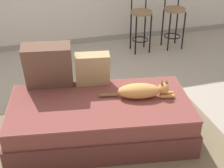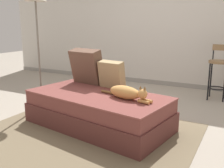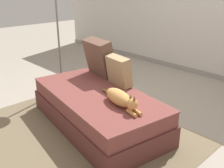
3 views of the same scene
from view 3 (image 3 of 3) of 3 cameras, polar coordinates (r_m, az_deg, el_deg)
name	(u,v)px [view 3 (image 3 of 3)]	position (r m, az deg, el deg)	size (l,w,h in m)	color
ground_plane	(121,114)	(3.47, 1.89, -6.53)	(16.00, 16.00, 0.00)	#A89E8E
wall_back_panel	(215,2)	(4.95, 21.51, 16.20)	(8.00, 0.10, 2.60)	silver
wall_baseboard_trim	(204,73)	(5.13, 19.38, 2.20)	(8.00, 0.02, 0.09)	gray
area_rug	(78,133)	(3.07, -7.48, -10.62)	(2.49, 1.99, 0.01)	#75664C
couch	(97,109)	(3.13, -3.24, -5.37)	(1.91, 1.17, 0.43)	brown
throw_pillow_corner	(99,57)	(3.52, -2.75, 5.79)	(0.51, 0.34, 0.50)	brown
throw_pillow_middle	(119,71)	(3.19, 1.52, 2.87)	(0.38, 0.23, 0.37)	tan
cat	(120,98)	(2.71, 1.83, -3.10)	(0.73, 0.26, 0.19)	tan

